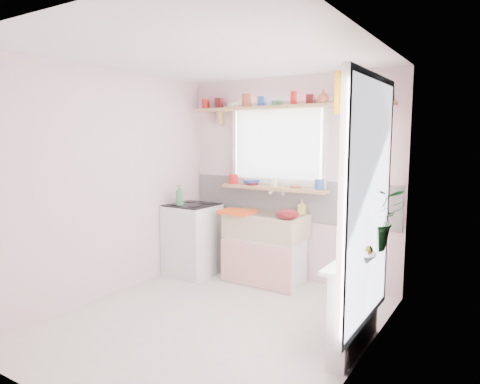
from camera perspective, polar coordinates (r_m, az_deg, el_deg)
The scene contains 19 objects.
room at distance 4.38m, azimuth 10.10°, elevation 2.03°, with size 3.20×3.20×3.20m.
sink_unit at distance 5.27m, azimuth 3.47°, elevation -7.34°, with size 0.95×0.65×1.11m.
cooker at distance 5.59m, azimuth -6.36°, elevation -6.24°, with size 0.58×0.58×0.93m.
radiator_ledge at distance 3.78m, azimuth 15.03°, elevation -14.16°, with size 0.22×0.95×0.78m.
windowsill at distance 5.30m, azimuth 4.51°, elevation 0.52°, with size 1.40×0.22×0.04m, color tan.
pine_shelf at distance 5.20m, azimuth 6.06°, elevation 11.19°, with size 2.52×0.24×0.04m, color tan.
shelf_crockery at distance 5.23m, azimuth 5.64°, elevation 11.99°, with size 2.47×0.11×0.12m.
sill_crockery at distance 5.29m, azimuth 4.52°, elevation 1.35°, with size 1.35×0.11×0.12m.
dish_tray at distance 5.17m, azimuth -0.47°, elevation -2.66°, with size 0.40×0.30×0.04m, color #F45115.
colander at distance 4.83m, azimuth 6.29°, elevation -2.92°, with size 0.26×0.26×0.12m, color #5F1013.
jade_plant at distance 3.96m, azimuth 17.53°, elevation -3.35°, with size 0.50×0.44×0.56m, color #276227.
fruit_bowl at distance 3.61m, azimuth 15.59°, elevation -8.31°, with size 0.27×0.27×0.07m, color silver.
herb_pot at distance 3.72m, azimuth 14.30°, elevation -6.48°, with size 0.12×0.08×0.24m, color #2F6428.
soap_bottle_sink at distance 5.19m, azimuth 8.26°, elevation -1.94°, with size 0.08×0.08×0.18m, color #D2CF5D.
sill_cup at distance 5.57m, azimuth 0.74°, elevation 1.54°, with size 0.11×0.11×0.09m, color white.
sill_bowl at distance 5.49m, azimuth 1.51°, elevation 1.33°, with size 0.22×0.22×0.07m, color #3548AC.
shelf_vase at distance 4.95m, azimuth 11.05°, elevation 12.40°, with size 0.14×0.14×0.15m, color #A55332.
cooker_bottle at distance 5.41m, azimuth -8.07°, elevation -0.41°, with size 0.10×0.10×0.26m, color #40814B.
fruit at distance 3.60m, azimuth 15.74°, elevation -7.40°, with size 0.20×0.14×0.10m.
Camera 1 is at (2.32, -3.17, 1.76)m, focal length 32.00 mm.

